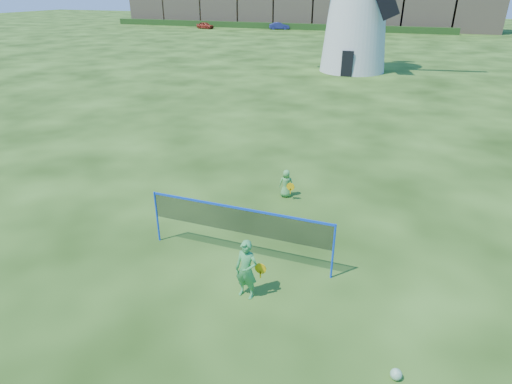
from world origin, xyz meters
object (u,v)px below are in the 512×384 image
at_px(car_left, 205,25).
at_px(car_right, 279,26).
at_px(player_boy, 286,184).
at_px(player_girl, 246,270).
at_px(play_ball, 396,374).
at_px(badminton_net, 239,221).

distance_m(car_left, car_right, 13.05).
relative_size(player_boy, car_right, 0.28).
distance_m(player_girl, player_boy, 5.44).
bearing_deg(player_girl, car_right, 113.43).
bearing_deg(player_girl, car_left, 123.85).
xyz_separation_m(play_ball, car_right, (-24.12, 68.48, 0.46)).
height_order(player_girl, play_ball, player_girl).
distance_m(player_girl, play_ball, 3.75).
distance_m(badminton_net, car_left, 70.54).
height_order(badminton_net, play_ball, badminton_net).
bearing_deg(player_boy, car_right, -87.32).
distance_m(badminton_net, car_right, 68.80).
height_order(badminton_net, car_right, badminton_net).
relative_size(play_ball, car_left, 0.07).
xyz_separation_m(player_boy, play_ball, (4.15, -6.62, -0.38)).
xyz_separation_m(badminton_net, play_ball, (4.25, -2.61, -1.03)).
xyz_separation_m(badminton_net, car_right, (-19.87, 65.86, -0.57)).
bearing_deg(car_right, player_boy, 179.11).
relative_size(player_girl, car_right, 0.43).
xyz_separation_m(player_girl, player_boy, (-0.67, 5.40, -0.25)).
height_order(play_ball, car_left, car_left).
height_order(player_girl, car_left, player_girl).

